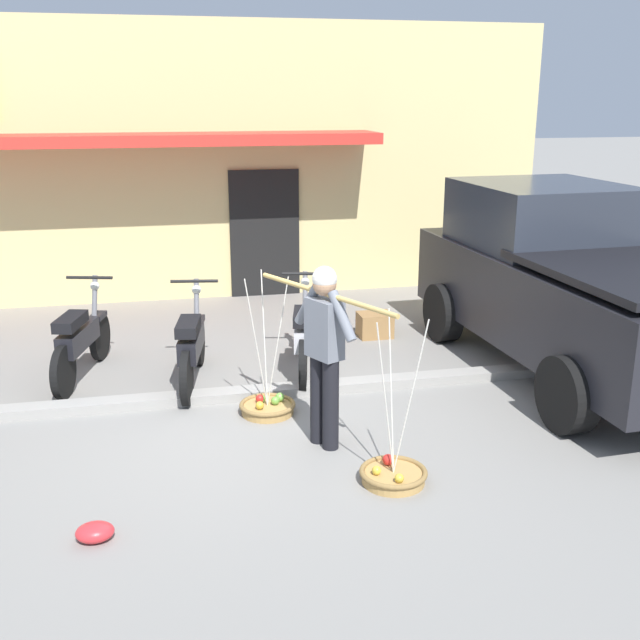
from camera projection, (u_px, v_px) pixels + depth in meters
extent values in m
plane|color=gray|center=(276.00, 422.00, 7.54)|extent=(90.00, 90.00, 0.00)
cube|color=gray|center=(265.00, 392.00, 8.18)|extent=(20.00, 0.24, 0.10)
cylinder|color=black|center=(331.00, 405.00, 6.88)|extent=(0.15, 0.15, 0.86)
cylinder|color=black|center=(318.00, 399.00, 7.01)|extent=(0.15, 0.15, 0.86)
cube|color=slate|center=(324.00, 328.00, 6.74)|extent=(0.33, 0.39, 0.54)
sphere|color=tan|center=(325.00, 284.00, 6.63)|extent=(0.21, 0.21, 0.21)
sphere|color=silver|center=(325.00, 279.00, 6.61)|extent=(0.22, 0.22, 0.22)
cylinder|color=slate|center=(342.00, 316.00, 6.52)|extent=(0.23, 0.34, 0.43)
cylinder|color=slate|center=(308.00, 304.00, 6.87)|extent=(0.23, 0.34, 0.43)
cylinder|color=tan|center=(325.00, 294.00, 6.65)|extent=(0.86, 1.66, 0.04)
cylinder|color=#B2894C|center=(393.00, 477.00, 6.37)|extent=(0.53, 0.53, 0.09)
torus|color=olive|center=(393.00, 472.00, 6.35)|extent=(0.57, 0.57, 0.05)
sphere|color=red|center=(388.00, 460.00, 6.47)|extent=(0.10, 0.10, 0.10)
sphere|color=gold|center=(399.00, 478.00, 6.18)|extent=(0.08, 0.08, 0.08)
sphere|color=gold|center=(377.00, 470.00, 6.31)|extent=(0.08, 0.08, 0.08)
cylinder|color=silver|center=(391.00, 391.00, 6.27)|extent=(0.01, 0.26, 1.36)
cylinder|color=silver|center=(385.00, 401.00, 6.08)|extent=(0.22, 0.13, 1.36)
cylinder|color=silver|center=(411.00, 399.00, 6.13)|extent=(0.22, 0.13, 1.36)
cylinder|color=#B2894C|center=(268.00, 409.00, 7.74)|extent=(0.53, 0.53, 0.09)
torus|color=olive|center=(267.00, 405.00, 7.73)|extent=(0.57, 0.57, 0.05)
sphere|color=#6DA840|center=(262.00, 399.00, 7.79)|extent=(0.08, 0.08, 0.08)
sphere|color=gold|center=(260.00, 405.00, 7.61)|extent=(0.08, 0.08, 0.08)
sphere|color=#71AF43|center=(280.00, 397.00, 7.81)|extent=(0.09, 0.09, 0.09)
sphere|color=red|center=(260.00, 399.00, 7.78)|extent=(0.09, 0.09, 0.09)
sphere|color=#69A23E|center=(275.00, 401.00, 7.73)|extent=(0.09, 0.09, 0.09)
cylinder|color=silver|center=(264.00, 338.00, 7.65)|extent=(0.01, 0.26, 1.36)
cylinder|color=silver|center=(256.00, 344.00, 7.45)|extent=(0.22, 0.13, 1.36)
cylinder|color=silver|center=(278.00, 343.00, 7.50)|extent=(0.22, 0.13, 1.36)
cylinder|color=black|center=(100.00, 336.00, 9.26)|extent=(0.22, 0.58, 0.58)
cylinder|color=black|center=(63.00, 372.00, 8.07)|extent=(0.22, 0.58, 0.58)
cube|color=black|center=(98.00, 316.00, 9.18)|extent=(0.21, 0.31, 0.06)
cube|color=black|center=(78.00, 337.00, 8.50)|extent=(0.42, 0.92, 0.24)
cube|color=black|center=(70.00, 322.00, 8.26)|extent=(0.35, 0.60, 0.12)
cylinder|color=slate|center=(94.00, 308.00, 9.05)|extent=(0.13, 0.30, 0.76)
cylinder|color=black|center=(89.00, 278.00, 8.86)|extent=(0.53, 0.17, 0.04)
sphere|color=silver|center=(95.00, 286.00, 9.05)|extent=(0.11, 0.11, 0.11)
cylinder|color=black|center=(199.00, 341.00, 9.09)|extent=(0.18, 0.59, 0.58)
cylinder|color=black|center=(187.00, 378.00, 7.90)|extent=(0.18, 0.59, 0.58)
cube|color=black|center=(198.00, 320.00, 9.01)|extent=(0.18, 0.30, 0.06)
cube|color=black|center=(191.00, 342.00, 8.34)|extent=(0.35, 0.92, 0.24)
cube|color=black|center=(188.00, 326.00, 8.09)|extent=(0.31, 0.59, 0.12)
cylinder|color=slate|center=(197.00, 312.00, 8.88)|extent=(0.11, 0.30, 0.76)
cylinder|color=black|center=(194.00, 281.00, 8.69)|extent=(0.54, 0.13, 0.04)
sphere|color=silver|center=(196.00, 290.00, 8.89)|extent=(0.11, 0.11, 0.11)
cylinder|color=black|center=(305.00, 331.00, 9.45)|extent=(0.20, 0.58, 0.58)
cylinder|color=black|center=(303.00, 366.00, 8.26)|extent=(0.20, 0.58, 0.58)
cube|color=silver|center=(305.00, 311.00, 9.37)|extent=(0.20, 0.30, 0.06)
cube|color=silver|center=(304.00, 332.00, 8.70)|extent=(0.39, 0.92, 0.24)
cube|color=black|center=(303.00, 316.00, 8.45)|extent=(0.34, 0.59, 0.12)
cylinder|color=slate|center=(305.00, 303.00, 9.24)|extent=(0.12, 0.30, 0.76)
cylinder|color=black|center=(305.00, 274.00, 9.05)|extent=(0.53, 0.15, 0.04)
sphere|color=silver|center=(305.00, 282.00, 9.25)|extent=(0.11, 0.11, 0.11)
cube|color=black|center=(574.00, 300.00, 8.69)|extent=(2.10, 4.78, 0.96)
cube|color=#282D38|center=(542.00, 215.00, 9.20)|extent=(1.83, 1.95, 0.76)
cube|color=black|center=(639.00, 271.00, 7.54)|extent=(1.90, 2.43, 0.08)
cylinder|color=black|center=(443.00, 312.00, 9.94)|extent=(0.29, 0.77, 0.76)
cylinder|color=black|center=(571.00, 303.00, 10.41)|extent=(0.29, 0.77, 0.76)
cylinder|color=black|center=(567.00, 394.00, 7.24)|extent=(0.29, 0.77, 0.76)
cube|color=silver|center=(479.00, 283.00, 10.99)|extent=(0.44, 0.03, 0.12)
cube|color=#DBC684|center=(136.00, 153.00, 13.68)|extent=(13.00, 5.00, 4.20)
cube|color=red|center=(131.00, 140.00, 10.75)|extent=(7.15, 1.00, 0.16)
cube|color=black|center=(265.00, 234.00, 12.03)|extent=(1.10, 0.06, 2.00)
ellipsoid|color=red|center=(95.00, 532.00, 5.53)|extent=(0.28, 0.22, 0.14)
cube|color=olive|center=(375.00, 325.00, 10.16)|extent=(0.44, 0.36, 0.32)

